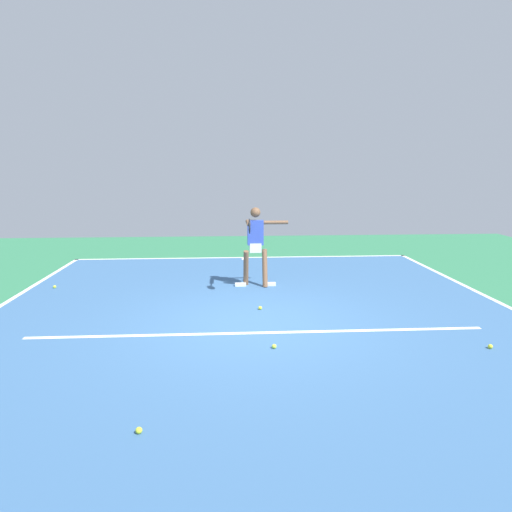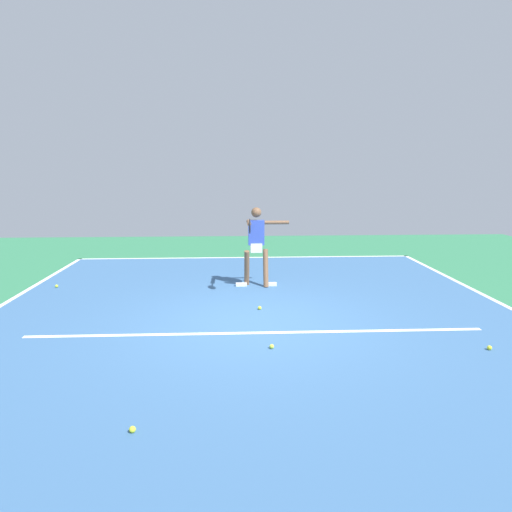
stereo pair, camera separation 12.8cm
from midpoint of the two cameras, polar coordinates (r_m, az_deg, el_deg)
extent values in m
plane|color=#2D754C|center=(7.83, -0.38, -8.18)|extent=(20.44, 20.44, 0.00)
cube|color=#38608E|center=(7.83, -0.38, -8.16)|extent=(9.54, 11.75, 0.00)
cube|color=white|center=(13.47, -1.83, -0.18)|extent=(9.54, 0.10, 0.01)
cube|color=white|center=(7.38, -0.16, -9.37)|extent=(7.15, 0.10, 0.01)
cube|color=white|center=(13.28, -1.80, -0.34)|extent=(0.10, 0.30, 0.01)
cylinder|color=brown|center=(10.15, 0.73, -1.48)|extent=(0.11, 0.35, 0.83)
cube|color=white|center=(10.24, 1.40, -3.46)|extent=(0.24, 0.10, 0.07)
cylinder|color=brown|center=(10.13, -1.59, -1.51)|extent=(0.11, 0.35, 0.83)
cube|color=white|center=(10.21, -2.26, -3.51)|extent=(0.24, 0.10, 0.07)
cube|color=white|center=(10.05, -0.44, 1.05)|extent=(0.25, 0.20, 0.20)
cube|color=#334CB2|center=(10.00, -0.44, 2.88)|extent=(0.34, 0.18, 0.53)
sphere|color=brown|center=(9.95, -0.44, 5.35)|extent=(0.22, 0.22, 0.22)
cylinder|color=brown|center=(10.01, 2.05, 4.12)|extent=(0.53, 0.08, 0.08)
cylinder|color=brown|center=(9.70, -1.36, 4.10)|extent=(0.08, 0.53, 0.08)
cylinder|color=black|center=(9.33, -1.27, 3.84)|extent=(0.03, 0.22, 0.03)
torus|color=black|center=(9.09, -1.21, 3.66)|extent=(0.02, 0.29, 0.29)
cylinder|color=silver|center=(9.09, -1.21, 3.66)|extent=(0.00, 0.25, 0.25)
sphere|color=yellow|center=(7.51, 26.27, -9.89)|extent=(0.07, 0.07, 0.07)
sphere|color=#CCE033|center=(4.96, -14.89, -19.90)|extent=(0.07, 0.07, 0.07)
sphere|color=#CCE033|center=(10.94, -23.70, -3.47)|extent=(0.07, 0.07, 0.07)
sphere|color=yellow|center=(8.53, 0.07, -6.36)|extent=(0.07, 0.07, 0.07)
sphere|color=#C6E53D|center=(6.77, 1.68, -10.98)|extent=(0.07, 0.07, 0.07)
camera|label=1|loc=(0.06, -90.42, -0.08)|focal=32.74mm
camera|label=2|loc=(0.06, 89.58, 0.08)|focal=32.74mm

